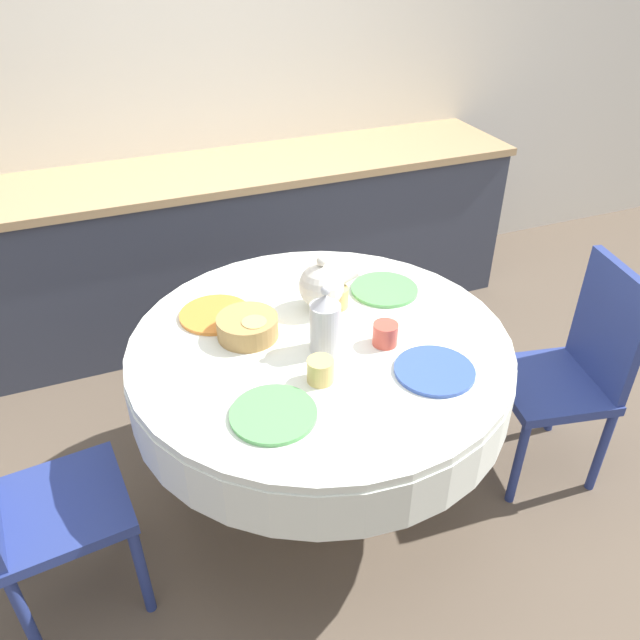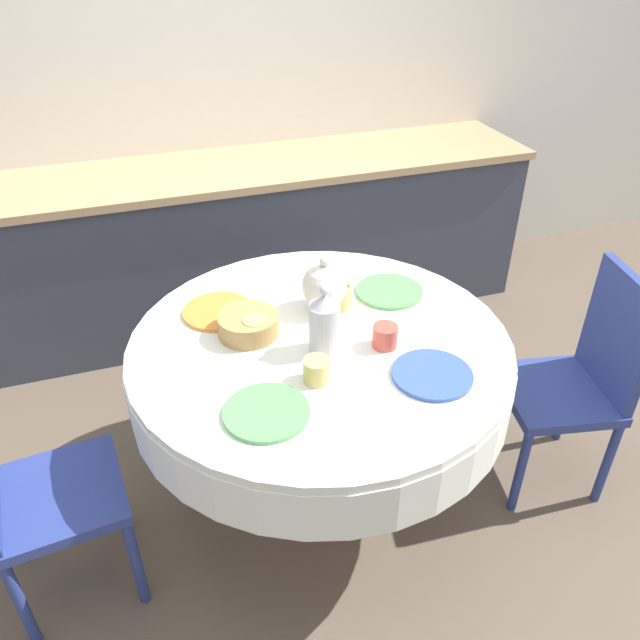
{
  "view_description": "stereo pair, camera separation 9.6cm",
  "coord_description": "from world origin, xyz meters",
  "px_view_note": "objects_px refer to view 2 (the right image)",
  "views": [
    {
      "loc": [
        -0.65,
        -1.61,
        2.01
      ],
      "look_at": [
        0.0,
        0.0,
        0.85
      ],
      "focal_mm": 35.0,
      "sensor_mm": 36.0,
      "label": 1
    },
    {
      "loc": [
        -0.56,
        -1.65,
        2.01
      ],
      "look_at": [
        0.0,
        0.0,
        0.85
      ],
      "focal_mm": 35.0,
      "sensor_mm": 36.0,
      "label": 2
    }
  ],
  "objects_px": {
    "chair_left": "(580,375)",
    "teapot": "(325,286)",
    "coffee_carafe": "(324,323)",
    "chair_right": "(25,486)"
  },
  "relations": [
    {
      "from": "chair_left",
      "to": "teapot",
      "type": "distance_m",
      "value": 1.04
    },
    {
      "from": "coffee_carafe",
      "to": "teapot",
      "type": "bearing_deg",
      "value": 70.39
    },
    {
      "from": "chair_right",
      "to": "chair_left",
      "type": "bearing_deg",
      "value": 81.33
    },
    {
      "from": "chair_left",
      "to": "chair_right",
      "type": "relative_size",
      "value": 1.0
    },
    {
      "from": "teapot",
      "to": "chair_right",
      "type": "bearing_deg",
      "value": -165.05
    },
    {
      "from": "chair_right",
      "to": "coffee_carafe",
      "type": "height_order",
      "value": "coffee_carafe"
    },
    {
      "from": "chair_left",
      "to": "teapot",
      "type": "xyz_separation_m",
      "value": [
        -0.9,
        0.38,
        0.35
      ]
    },
    {
      "from": "chair_left",
      "to": "teapot",
      "type": "height_order",
      "value": "teapot"
    },
    {
      "from": "chair_left",
      "to": "chair_right",
      "type": "distance_m",
      "value": 1.99
    },
    {
      "from": "chair_right",
      "to": "teapot",
      "type": "distance_m",
      "value": 1.17
    }
  ]
}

